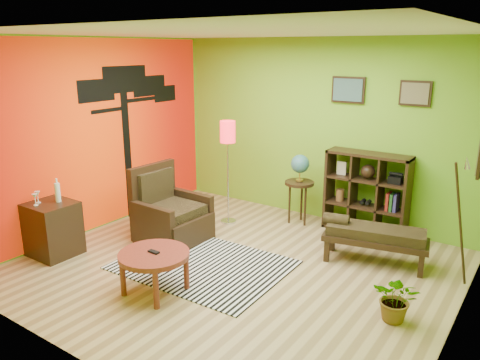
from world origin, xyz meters
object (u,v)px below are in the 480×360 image
Objects in this scene: side_cabinet at (53,228)px; cube_shelf at (367,193)px; potted_plant at (396,303)px; coffee_table at (154,258)px; armchair at (170,217)px; globe_table at (300,172)px; floor_lamp at (228,141)px; bench at (373,235)px.

cube_shelf is (3.11, 3.07, 0.24)m from side_cabinet.
cube_shelf is 2.43× the size of potted_plant.
armchair reaches higher than coffee_table.
globe_table is 1.04m from cube_shelf.
floor_lamp is (1.21, 2.26, 0.93)m from side_cabinet.
side_cabinet is 0.94× the size of globe_table.
armchair is 2.78m from bench.
floor_lamp is 1.33× the size of cube_shelf.
floor_lamp reaches higher than coffee_table.
globe_table reaches higher than potted_plant.
floor_lamp is at bearing 176.90° from bench.
cube_shelf is at bearing 114.41° from bench.
coffee_table is 0.58× the size of bench.
armchair is 2.14× the size of potted_plant.
bench is (3.54, 2.13, 0.02)m from side_cabinet.
coffee_table is 0.74× the size of armchair.
side_cabinet is 4.32m from potted_plant.
side_cabinet is at bearing -179.19° from coffee_table.
potted_plant is at bearing -42.01° from globe_table.
side_cabinet is at bearing -125.74° from armchair.
side_cabinet is 2.72m from floor_lamp.
coffee_table is 2.88m from globe_table.
potted_plant is (3.00, -1.28, -1.10)m from floor_lamp.
globe_table reaches higher than coffee_table.
floor_lamp reaches higher than side_cabinet.
coffee_table is 2.48m from floor_lamp.
side_cabinet is at bearing -126.57° from globe_table.
cube_shelf reaches higher than potted_plant.
cube_shelf is 1.06m from bench.
cube_shelf reaches higher than side_cabinet.
side_cabinet is (-0.90, -1.26, 0.04)m from armchair.
cube_shelf is at bearing 44.62° from side_cabinet.
cube_shelf is at bearing 67.04° from coffee_table.
coffee_table is 2.57m from potted_plant.
globe_table is 0.81× the size of bench.
coffee_table is 0.65× the size of cube_shelf.
floor_lamp is (-0.62, 2.23, 0.88)m from coffee_table.
globe_table reaches higher than bench.
cube_shelf is 2.39m from potted_plant.
cube_shelf is at bearing 23.15° from floor_lamp.
cube_shelf is (1.91, 0.82, -0.69)m from floor_lamp.
floor_lamp is 1.19× the size of bench.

